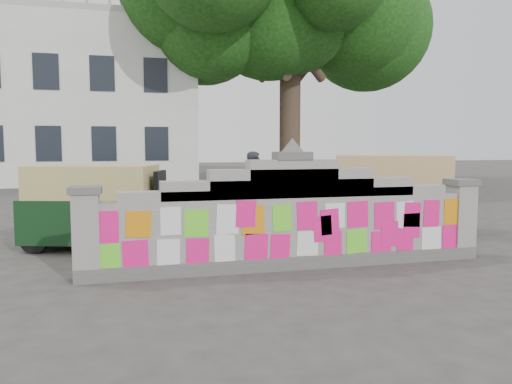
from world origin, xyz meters
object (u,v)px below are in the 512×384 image
pedestrian (279,195)px  rickshaw_left (98,205)px  cyclist_bike (255,214)px  cyclist_rider (255,200)px  rickshaw_right (386,192)px

pedestrian → rickshaw_left: pedestrian is taller
cyclist_bike → cyclist_rider: cyclist_rider is taller
cyclist_rider → rickshaw_left: bearing=123.0°
cyclist_bike → rickshaw_right: 2.99m
cyclist_rider → rickshaw_right: (2.95, -0.21, 0.11)m
cyclist_bike → rickshaw_left: (-3.14, -0.49, 0.35)m
cyclist_bike → rickshaw_left: rickshaw_left is taller
rickshaw_left → rickshaw_right: size_ratio=0.91×
cyclist_rider → rickshaw_right: rickshaw_right is taller
cyclist_bike → cyclist_rider: size_ratio=1.12×
cyclist_rider → rickshaw_left: 3.18m
cyclist_rider → pedestrian: 0.51m
cyclist_rider → pedestrian: (0.48, -0.13, 0.09)m
pedestrian → rickshaw_right: size_ratio=0.54×
cyclist_bike → rickshaw_left: 3.19m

